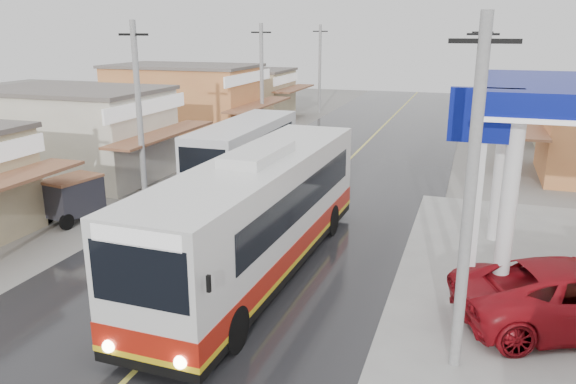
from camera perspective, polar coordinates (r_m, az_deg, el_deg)
name	(u,v)px	position (r m, az deg, el deg)	size (l,w,h in m)	color
ground	(189,319)	(15.99, -10.03, -12.54)	(120.00, 120.00, 0.00)	slate
road	(327,182)	(29.11, 3.97, 1.03)	(12.00, 90.00, 0.02)	black
centre_line	(327,182)	(29.10, 3.97, 1.06)	(0.15, 90.00, 0.01)	#D8CC4C
shopfronts_left	(141,153)	(37.00, -14.72, 3.82)	(11.00, 44.00, 5.20)	tan
utility_poles_left	(213,168)	(32.38, -7.66, 2.48)	(1.60, 50.00, 8.00)	gray
utility_poles_right	(468,194)	(28.27, 17.83, -0.21)	(1.60, 36.00, 8.00)	gray
coach_bus	(260,214)	(17.84, -2.87, -2.28)	(3.28, 13.17, 4.09)	silver
second_bus	(244,151)	(28.44, -4.47, 4.13)	(2.62, 9.44, 3.13)	silver
cyclist	(146,223)	(21.84, -14.20, -3.03)	(0.62, 1.72, 1.85)	black
tricycle_near	(73,196)	(24.62, -21.04, -0.38)	(1.95, 2.62, 1.83)	#26262D
tyre_stack	(134,205)	(25.54, -15.38, -1.28)	(0.77, 0.77, 0.39)	black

